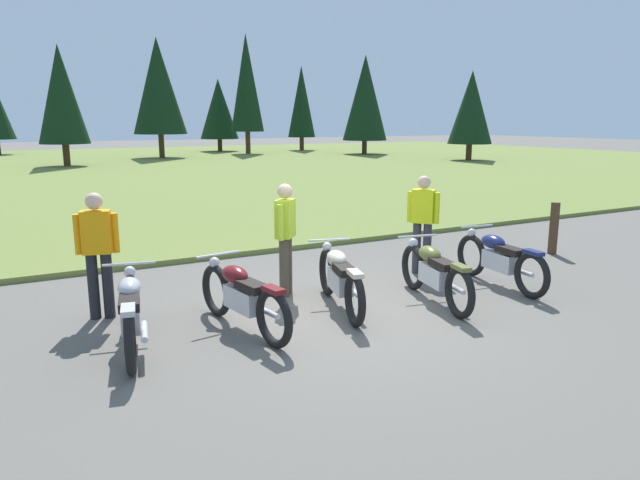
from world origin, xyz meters
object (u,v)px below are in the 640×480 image
Objects in this scene: motorcycle_maroon at (242,296)px; trail_marker_post at (554,228)px; motorcycle_navy at (499,259)px; rider_checking_bike at (285,233)px; motorcycle_silver at (131,312)px; motorcycle_olive at (435,273)px; motorcycle_cream at (340,278)px; rider_in_hivis_vest at (98,248)px; rider_near_row_end at (423,219)px.

trail_marker_post is (6.85, 1.00, 0.07)m from motorcycle_maroon.
rider_checking_bike is at bearing 159.17° from motorcycle_navy.
motorcycle_silver is 8.23m from trail_marker_post.
motorcycle_olive is 0.99× the size of motorcycle_navy.
motorcycle_olive is 2.04× the size of trail_marker_post.
motorcycle_olive and motorcycle_navy have the same top height.
rider_in_hivis_vest reaches higher than motorcycle_cream.
rider_near_row_end is at bearing 178.62° from trail_marker_post.
motorcycle_olive is (2.82, -0.27, 0.00)m from motorcycle_maroon.
trail_marker_post reaches higher than motorcycle_maroon.
rider_in_hivis_vest is 2.59m from rider_checking_bike.
motorcycle_silver and motorcycle_maroon have the same top height.
motorcycle_navy is at bearing -1.47° from motorcycle_maroon.
motorcycle_maroon is 6.92m from trail_marker_post.
trail_marker_post is at bearing 9.26° from motorcycle_cream.
motorcycle_maroon and motorcycle_navy have the same top height.
motorcycle_silver is 1.00× the size of motorcycle_olive.
motorcycle_maroon is at bearing 178.53° from motorcycle_navy.
rider_checking_bike is (2.58, -0.23, 0.00)m from rider_in_hivis_vest.
motorcycle_silver is 1.33m from motorcycle_maroon.
motorcycle_silver is 0.99× the size of motorcycle_maroon.
rider_near_row_end is (-0.59, 1.19, 0.51)m from motorcycle_navy.
motorcycle_olive is 2.24m from rider_checking_bike.
motorcycle_silver is 2.70m from rider_checking_bike.
rider_near_row_end is at bearing 11.58° from motorcycle_silver.
rider_in_hivis_vest is (-4.28, 1.59, 0.51)m from motorcycle_olive.
rider_near_row_end reaches higher than motorcycle_silver.
motorcycle_cream is 1.14m from rider_checking_bike.
motorcycle_cream is 2.02× the size of trail_marker_post.
motorcycle_navy is at bearing 6.45° from motorcycle_olive.
trail_marker_post is (8.18, 0.95, 0.07)m from motorcycle_silver.
trail_marker_post is (5.73, -0.08, -0.44)m from rider_checking_bike.
motorcycle_navy is (5.59, -0.16, 0.00)m from motorcycle_silver.
rider_checking_bike is at bearing 111.02° from motorcycle_cream.
motorcycle_maroon is at bearing 174.49° from motorcycle_olive.
rider_checking_bike is (-0.37, 0.96, 0.51)m from motorcycle_cream.
rider_near_row_end is 1.00× the size of rider_in_hivis_vest.
rider_checking_bike is at bearing 179.18° from trail_marker_post.
trail_marker_post reaches higher than motorcycle_navy.
motorcycle_maroon is 1.25× the size of rider_in_hivis_vest.
trail_marker_post is at bearing 17.57° from motorcycle_olive.
motorcycle_olive is 1.45m from motorcycle_navy.
motorcycle_maroon is at bearing -163.60° from rider_near_row_end.
trail_marker_post reaches higher than motorcycle_olive.
rider_near_row_end is (3.67, 1.08, 0.51)m from motorcycle_maroon.
motorcycle_silver is at bearing -157.16° from rider_checking_bike.
motorcycle_cream is 5.43m from trail_marker_post.
motorcycle_cream is 1.23× the size of rider_near_row_end.
motorcycle_cream is (1.48, 0.13, 0.00)m from motorcycle_maroon.
trail_marker_post is at bearing 23.25° from motorcycle_navy.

